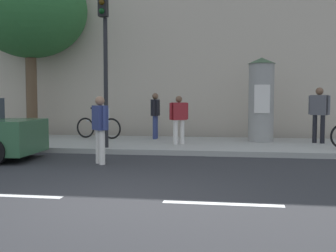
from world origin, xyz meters
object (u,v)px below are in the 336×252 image
object	(u,v)px
pedestrian_in_light_jacket	(100,124)
pedestrian_tallest	(179,116)
pedestrian_with_backpack	(319,110)
pedestrian_near_pole	(155,112)
bicycle_leaning	(98,127)
street_tree	(30,10)
traffic_light	(104,43)
poster_column	(261,99)

from	to	relation	value
pedestrian_in_light_jacket	pedestrian_tallest	bearing A→B (deg)	64.76
pedestrian_with_backpack	pedestrian_near_pole	bearing A→B (deg)	174.01
pedestrian_with_backpack	pedestrian_tallest	bearing A→B (deg)	-167.02
pedestrian_in_light_jacket	pedestrian_tallest	world-z (taller)	pedestrian_tallest
bicycle_leaning	pedestrian_with_backpack	bearing A→B (deg)	-3.13
pedestrian_with_backpack	pedestrian_near_pole	size ratio (longest dim) A/B	1.10
bicycle_leaning	street_tree	bearing A→B (deg)	168.09
traffic_light	pedestrian_with_backpack	distance (m)	6.91
poster_column	pedestrian_tallest	world-z (taller)	poster_column
traffic_light	pedestrian_near_pole	bearing A→B (deg)	71.59
traffic_light	bicycle_leaning	distance (m)	3.84
poster_column	pedestrian_near_pole	xyz separation A→B (m)	(-3.56, 0.29, -0.46)
pedestrian_in_light_jacket	bicycle_leaning	distance (m)	4.81
street_tree	pedestrian_with_backpack	world-z (taller)	street_tree
poster_column	pedestrian_tallest	size ratio (longest dim) A/B	1.84
pedestrian_in_light_jacket	pedestrian_near_pole	distance (m)	4.72
street_tree	bicycle_leaning	bearing A→B (deg)	-11.91
traffic_light	pedestrian_with_backpack	xyz separation A→B (m)	(6.25, 2.24, -1.92)
traffic_light	bicycle_leaning	xyz separation A→B (m)	(-1.07, 2.64, -2.58)
poster_column	pedestrian_near_pole	world-z (taller)	poster_column
pedestrian_in_light_jacket	pedestrian_tallest	distance (m)	3.48
street_tree	pedestrian_in_light_jacket	world-z (taller)	street_tree
pedestrian_tallest	bicycle_leaning	xyz separation A→B (m)	(-3.02, 1.39, -0.47)
street_tree	pedestrian_with_backpack	distance (m)	10.75
poster_column	pedestrian_with_backpack	xyz separation A→B (m)	(1.76, -0.27, -0.34)
pedestrian_with_backpack	pedestrian_tallest	size ratio (longest dim) A/B	1.18
pedestrian_near_pole	bicycle_leaning	distance (m)	2.08
traffic_light	street_tree	distance (m)	5.28
poster_column	bicycle_leaning	bearing A→B (deg)	178.61
street_tree	pedestrian_tallest	world-z (taller)	street_tree
poster_column	pedestrian_in_light_jacket	bearing A→B (deg)	-132.43
pedestrian_tallest	street_tree	bearing A→B (deg)	161.14
traffic_light	bicycle_leaning	size ratio (longest dim) A/B	2.54
poster_column	pedestrian_with_backpack	bearing A→B (deg)	-8.58
pedestrian_in_light_jacket	pedestrian_with_backpack	size ratio (longest dim) A/B	0.92
street_tree	bicycle_leaning	world-z (taller)	street_tree
pedestrian_with_backpack	traffic_light	bearing A→B (deg)	-160.30
street_tree	bicycle_leaning	size ratio (longest dim) A/B	3.70
pedestrian_in_light_jacket	bicycle_leaning	bearing A→B (deg)	108.73
street_tree	pedestrian_near_pole	world-z (taller)	street_tree
street_tree	pedestrian_in_light_jacket	xyz separation A→B (m)	(4.30, -5.12, -3.85)
pedestrian_near_pole	pedestrian_tallest	world-z (taller)	pedestrian_near_pole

